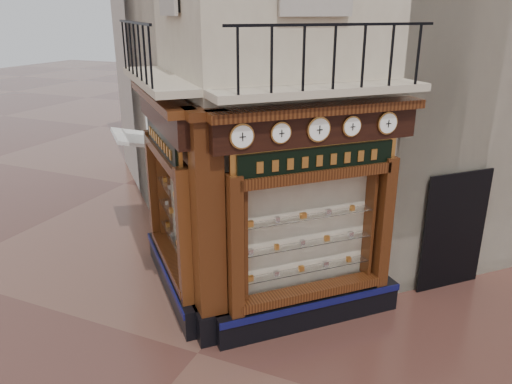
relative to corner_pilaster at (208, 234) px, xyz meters
The scene contains 15 objects.
ground 2.01m from the corner_pilaster, 90.00° to the right, with size 80.00×80.00×0.00m, color #532F27.
neighbour_left 9.21m from the corner_pilaster, 106.93° to the left, with size 8.00×8.00×11.00m, color #B8ACA0.
neighbour_right 9.21m from the corner_pilaster, 73.07° to the left, with size 8.00×8.00×11.00m, color #B8ACA0.
shopfront_left 1.77m from the corner_pilaster, 142.77° to the left, with size 2.86×2.86×3.98m.
shopfront_right 1.77m from the corner_pilaster, 37.23° to the left, with size 2.86×2.86×3.98m.
corner_pilaster is the anchor object (origin of this frame).
balcony 2.47m from the corner_pilaster, 90.00° to the left, with size 5.94×2.97×1.03m.
clock_a 1.78m from the corner_pilaster, ahead, with size 0.30×0.30×0.38m.
clock_b 2.02m from the corner_pilaster, 22.90° to the left, with size 0.27×0.27×0.33m.
clock_c 2.41m from the corner_pilaster, 30.79° to the left, with size 0.32×0.32×0.40m.
clock_d 2.85m from the corner_pilaster, 34.35° to the left, with size 0.27×0.27×0.33m.
clock_e 3.41m from the corner_pilaster, 36.73° to the left, with size 0.30×0.30×0.37m.
awning 4.81m from the corner_pilaster, 141.53° to the left, with size 1.47×0.88×0.08m, color white, non-canonical shape.
signboard_left 2.12m from the corner_pilaster, 145.25° to the left, with size 1.98×1.98×0.53m.
signboard_right 2.12m from the corner_pilaster, 34.75° to the left, with size 2.12×2.12×0.57m.
Camera 1 is at (3.64, -5.87, 5.33)m, focal length 35.00 mm.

